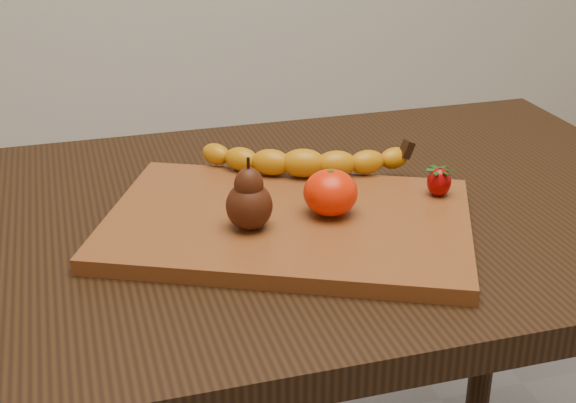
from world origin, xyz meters
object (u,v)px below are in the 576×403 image
object	(u,v)px
table	(334,266)
cutting_board	(288,223)
pear	(249,194)
mandarin	(330,193)

from	to	relation	value
table	cutting_board	bearing A→B (deg)	-144.42
cutting_board	pear	size ratio (longest dim) A/B	5.07
cutting_board	mandarin	distance (m)	0.07
cutting_board	table	bearing A→B (deg)	60.52
table	pear	size ratio (longest dim) A/B	11.26
table	mandarin	distance (m)	0.17
table	mandarin	xyz separation A→B (m)	(-0.03, -0.07, 0.15)
table	mandarin	size ratio (longest dim) A/B	14.67
cutting_board	mandarin	xyz separation A→B (m)	(0.05, -0.01, 0.04)
mandarin	cutting_board	bearing A→B (deg)	171.03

